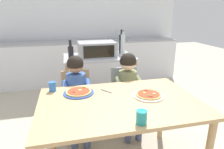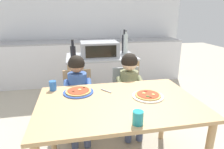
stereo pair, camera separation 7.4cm
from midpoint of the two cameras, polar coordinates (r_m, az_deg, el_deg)
name	(u,v)px [view 1 (the left image)]	position (r m, az deg, el deg)	size (l,w,h in m)	color
ground_plane	(98,111)	(3.15, -4.69, -10.71)	(12.26, 12.26, 0.00)	#B7AD99
back_wall_tiled	(83,19)	(4.65, -8.96, 15.81)	(4.44, 0.14, 2.70)	silver
kitchen_counter	(87,61)	(4.37, -7.91, 3.82)	(4.00, 0.60, 1.10)	silver
kitchen_island_cart	(99,76)	(2.89, -4.48, -0.42)	(0.98, 0.61, 0.90)	#B7BABF
toaster_oven	(97,49)	(2.75, -5.20, 7.35)	(0.51, 0.36, 0.21)	#999BA0
bottle_brown_beer	(71,53)	(2.57, -12.76, 6.27)	(0.07, 0.07, 0.27)	black
bottle_dark_olive_oil	(123,44)	(2.91, 2.46, 8.91)	(0.06, 0.06, 0.35)	#ADB7B2
bottle_squat_spirits	(121,43)	(3.01, 2.01, 9.11)	(0.07, 0.07, 0.35)	black
dining_table	(120,110)	(1.78, 1.10, -10.46)	(1.41, 0.93, 0.76)	tan
dining_chair_left	(77,99)	(2.46, -11.04, -7.05)	(0.36, 0.36, 0.81)	tan
dining_chair_right	(126,94)	(2.55, 3.19, -5.82)	(0.36, 0.36, 0.81)	gray
child_in_blue_striped_shirt	(77,89)	(2.28, -11.15, -4.20)	(0.32, 0.42, 1.02)	#424C6B
child_in_olive_shirt	(129,84)	(2.37, 4.09, -2.73)	(0.32, 0.42, 1.02)	#424C6B
pizza_plate_blue_rimmed	(79,92)	(1.91, -10.80, -5.10)	(0.29, 0.29, 0.03)	#3356B7
pizza_plate_white	(148,95)	(1.84, 9.50, -5.94)	(0.29, 0.29, 0.03)	white
drinking_cup_teal	(142,117)	(1.40, 7.11, -12.32)	(0.08, 0.08, 0.10)	teal
drinking_cup_blue	(52,87)	(2.02, -18.05, -3.37)	(0.07, 0.07, 0.10)	blue
serving_spoon	(106,91)	(1.93, -2.76, -4.81)	(0.01, 0.01, 0.14)	#B7BABF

